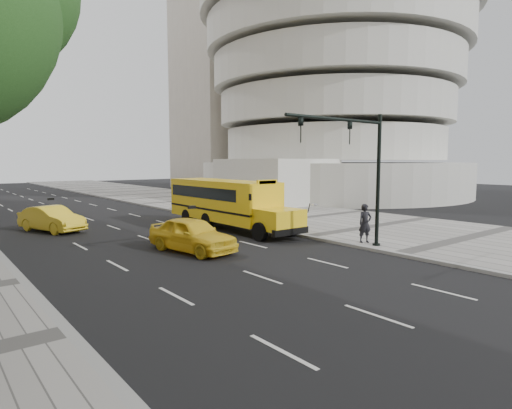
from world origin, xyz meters
TOP-DOWN VIEW (x-y plane):
  - ground at (0.00, 0.00)m, footprint 140.00×140.00m
  - sidewalk_museum at (12.00, 0.00)m, footprint 12.00×140.00m
  - curb_museum at (6.00, 0.00)m, footprint 0.30×140.00m
  - guggenheim at (29.37, 18.51)m, footprint 33.20×42.20m
  - school_bus at (4.50, 0.42)m, footprint 2.96×11.56m
  - taxi_near at (-0.74, -4.54)m, footprint 2.76×5.02m
  - taxi_far at (-4.45, 5.70)m, footprint 3.11×4.88m
  - pedestrian at (6.77, -8.65)m, footprint 0.82×0.67m
  - traffic_signal at (5.19, -9.47)m, footprint 6.18×0.36m

SIDE VIEW (x-z plane):
  - ground at x=0.00m, z-range 0.00..0.00m
  - sidewalk_museum at x=12.00m, z-range 0.00..0.15m
  - curb_museum at x=6.00m, z-range 0.00..0.15m
  - taxi_far at x=-4.45m, z-range 0.00..1.52m
  - taxi_near at x=-0.74m, z-range 0.00..1.62m
  - pedestrian at x=6.77m, z-range 0.15..2.09m
  - school_bus at x=4.50m, z-range 0.17..3.36m
  - traffic_signal at x=5.19m, z-range 0.89..7.29m
  - guggenheim at x=29.37m, z-range -3.92..31.08m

